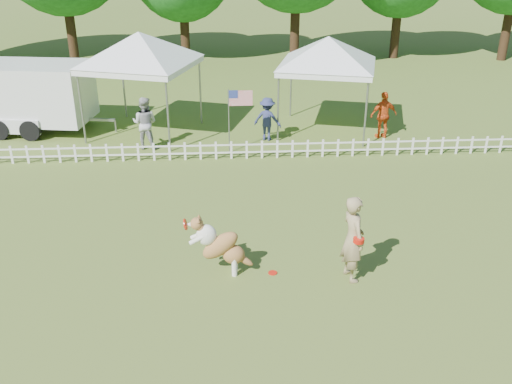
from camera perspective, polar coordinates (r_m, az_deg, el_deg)
ground at (r=12.47m, az=1.71°, el=-8.44°), size 120.00×120.00×0.00m
picket_fence at (r=18.60m, az=-0.17°, el=4.25°), size 22.00×0.08×0.60m
handler at (r=12.11m, az=9.67°, el=-4.61°), size 0.62×0.79×1.93m
dog at (r=12.28m, az=-3.50°, el=-5.35°), size 1.34×0.54×1.36m
frisbee_on_turf at (r=12.58m, az=1.68°, el=-8.08°), size 0.21×0.21×0.02m
canopy_tent_left at (r=21.01m, az=-11.26°, el=10.44°), size 4.34×4.34×3.56m
canopy_tent_right at (r=21.08m, az=7.03°, el=10.50°), size 3.99×3.99×3.36m
cargo_trailer at (r=22.74m, az=-22.04°, el=8.84°), size 6.04×3.35×2.52m
flag_pole at (r=18.86m, az=-2.73°, el=7.05°), size 0.83×0.10×2.17m
spectator_a at (r=19.68m, az=-11.05°, el=6.79°), size 1.01×0.87×1.79m
spectator_b at (r=20.16m, az=1.15°, el=7.31°), size 1.13×0.90×1.53m
spectator_c at (r=20.86m, az=12.64°, el=7.52°), size 1.04×0.57×1.67m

